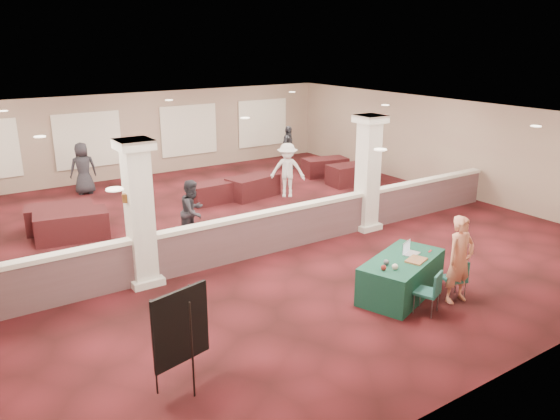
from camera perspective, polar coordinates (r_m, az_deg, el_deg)
ground at (r=15.13m, az=-3.45°, el=-2.44°), size 16.00×16.00×0.00m
wall_back at (r=21.81m, az=-14.35°, el=7.63°), size 16.00×0.04×3.20m
wall_front at (r=9.07m, az=23.17°, el=-7.19°), size 16.00×0.04×3.20m
wall_right at (r=19.83m, az=16.94°, el=6.46°), size 0.04×16.00×3.20m
ceiling at (r=14.35m, az=-3.68°, el=9.65°), size 16.00×16.00×0.02m
partition_wall at (r=13.74m, az=-0.31°, el=-2.01°), size 15.60×0.28×1.10m
column_left at (r=11.93m, az=-14.48°, el=-0.25°), size 0.72×0.72×3.20m
column_right at (r=15.23m, az=9.16°, el=3.93°), size 0.72×0.72×3.20m
sconce_left at (r=11.75m, az=-15.89°, el=1.20°), size 0.12×0.12×0.18m
sconce_right at (r=11.92m, az=-13.35°, el=1.64°), size 0.12×0.12×0.18m
near_table at (r=11.77m, az=12.54°, el=-6.80°), size 2.34×1.71×0.81m
conf_chair_main at (r=11.83m, az=17.94°, el=-6.63°), size 0.54×0.54×0.84m
conf_chair_side at (r=11.08m, az=15.53°, el=-7.98°), size 0.57×0.57×0.87m
easel_board at (r=8.41m, az=-10.34°, el=-12.01°), size 0.97×0.57×1.68m
woman at (r=11.60m, az=18.28°, el=-4.94°), size 0.69×0.49×1.82m
far_table_front_left at (r=15.58m, az=-20.92°, el=-1.55°), size 2.00×1.25×0.76m
far_table_front_center at (r=18.46m, az=-2.85°, el=2.46°), size 1.91×1.23×0.72m
far_table_front_right at (r=20.27m, az=7.55°, el=3.74°), size 1.88×1.05×0.74m
far_table_back_left at (r=16.49m, az=-22.00°, el=-0.70°), size 1.92×1.20×0.73m
far_table_back_center at (r=18.00m, az=-6.88°, el=1.86°), size 1.65×0.86×0.66m
far_table_back_right at (r=21.42m, az=4.74°, el=4.51°), size 1.83×1.17×0.69m
attendee_a at (r=14.39m, az=-9.10°, el=-0.15°), size 0.92×0.82×1.69m
attendee_b at (r=18.36m, az=0.77°, el=4.18°), size 1.26×1.13×1.83m
attendee_c at (r=22.18m, az=0.85°, el=6.48°), size 1.15×1.01×1.79m
attendee_d at (r=19.88m, az=-19.89°, el=4.11°), size 0.92×0.54×1.79m
laptop_base at (r=11.87m, az=13.58°, el=-4.48°), size 0.43×0.36×0.02m
laptop_screen at (r=11.87m, az=13.06°, el=-3.76°), size 0.35×0.14×0.24m
screen_glow at (r=11.87m, az=13.09°, el=-3.84°), size 0.31×0.12×0.21m
knitting at (r=11.55m, az=14.05°, el=-5.10°), size 0.53×0.46×0.03m
yarn_cream at (r=11.03m, az=11.93°, el=-5.82°), size 0.12×0.12×0.12m
yarn_red at (r=10.95m, az=10.77°, el=-5.95°), size 0.11×0.11×0.11m
yarn_grey at (r=11.21m, az=11.03°, el=-5.38°), size 0.12×0.12×0.12m
scissors at (r=12.13m, az=15.41°, el=-4.16°), size 0.14×0.08×0.01m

